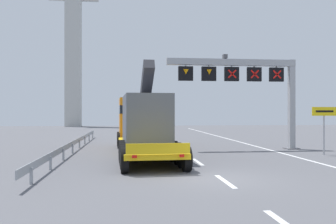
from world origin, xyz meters
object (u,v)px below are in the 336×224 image
overhead_lane_gantry (247,78)px  bridge_pylon_distant (73,19)px  heavy_haul_truck_yellow (142,122)px  exit_sign_yellow (324,118)px

overhead_lane_gantry → bridge_pylon_distant: bridge_pylon_distant is taller
overhead_lane_gantry → bridge_pylon_distant: size_ratio=0.24×
heavy_haul_truck_yellow → bridge_pylon_distant: (-10.73, 44.08, 17.53)m
heavy_haul_truck_yellow → bridge_pylon_distant: bearing=103.7°
overhead_lane_gantry → exit_sign_yellow: overhead_lane_gantry is taller
overhead_lane_gantry → exit_sign_yellow: 5.83m
heavy_haul_truck_yellow → exit_sign_yellow: heavy_haul_truck_yellow is taller
bridge_pylon_distant → exit_sign_yellow: bearing=-64.8°
exit_sign_yellow → overhead_lane_gantry: bearing=135.9°
bridge_pylon_distant → heavy_haul_truck_yellow: bearing=-76.3°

